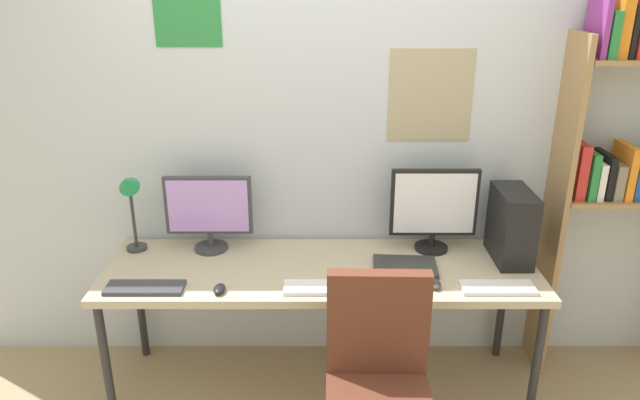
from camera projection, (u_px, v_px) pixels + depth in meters
wall_back at (320, 140)px, 3.20m from camera, size 4.61×0.11×2.60m
desk at (320, 276)px, 3.03m from camera, size 2.21×0.68×0.74m
bookshelf at (635, 142)px, 3.01m from camera, size 0.83×0.28×2.06m
monitor_left at (207, 211)px, 3.13m from camera, size 0.46×0.18×0.42m
monitor_right at (433, 207)px, 3.12m from camera, size 0.46×0.18×0.46m
pc_tower at (510, 225)px, 3.04m from camera, size 0.17×0.34×0.38m
desk_lamp at (128, 197)px, 3.07m from camera, size 0.11×0.16×0.46m
keyboard_left at (144, 288)px, 2.79m from camera, size 0.37×0.13×0.02m
keyboard_center at (320, 288)px, 2.79m from camera, size 0.36×0.13×0.02m
keyboard_right at (496, 288)px, 2.79m from camera, size 0.35×0.13×0.02m
mouse_left_side at (434, 284)px, 2.81m from camera, size 0.06×0.10×0.03m
mouse_right_side at (218, 289)px, 2.77m from camera, size 0.06×0.10×0.03m
laptop_closed at (404, 266)px, 2.99m from camera, size 0.33×0.24×0.02m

